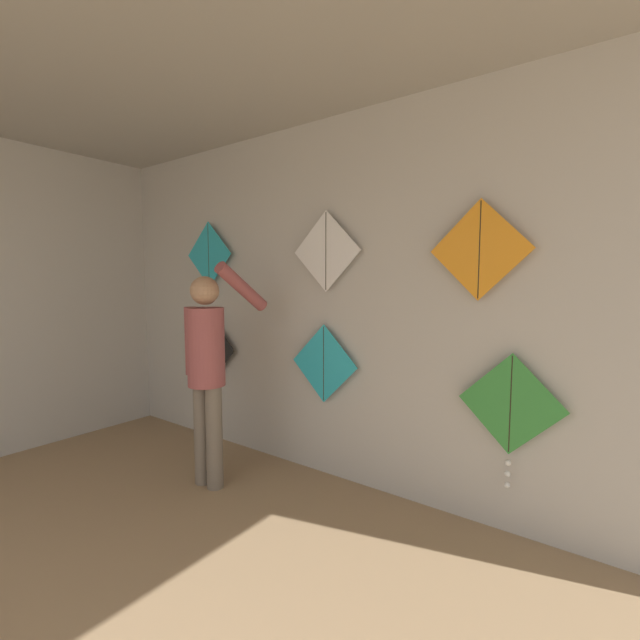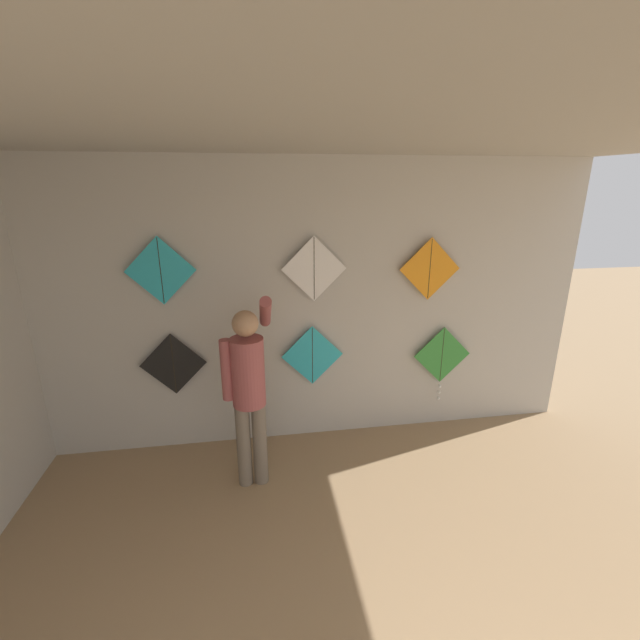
{
  "view_description": "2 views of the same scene",
  "coord_description": "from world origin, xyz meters",
  "views": [
    {
      "loc": [
        2.01,
        1.42,
        1.57
      ],
      "look_at": [
        0.22,
        3.87,
        1.29
      ],
      "focal_mm": 24.0,
      "sensor_mm": 36.0,
      "label": 1
    },
    {
      "loc": [
        -0.47,
        0.2,
        2.55
      ],
      "look_at": [
        0.12,
        3.87,
        1.36
      ],
      "focal_mm": 24.0,
      "sensor_mm": 36.0,
      "label": 2
    }
  ],
  "objects": [
    {
      "name": "kite_3",
      "position": [
        -1.27,
        4.11,
        1.82
      ],
      "size": [
        0.62,
        0.01,
        0.62
      ],
      "color": "#28B2C6"
    },
    {
      "name": "kite_5",
      "position": [
        1.24,
        4.11,
        1.75
      ],
      "size": [
        0.62,
        0.01,
        0.62
      ],
      "color": "orange"
    },
    {
      "name": "kite_4",
      "position": [
        0.1,
        4.11,
        1.79
      ],
      "size": [
        0.62,
        0.01,
        0.62
      ],
      "color": "white"
    },
    {
      "name": "ceiling_slab",
      "position": [
        0.0,
        2.08,
        2.82
      ],
      "size": [
        5.73,
        4.97,
        0.04
      ],
      "primitive_type": "cube",
      "color": "#A8A399"
    },
    {
      "name": "kite_1",
      "position": [
        0.08,
        4.11,
        0.92
      ],
      "size": [
        0.62,
        0.01,
        0.62
      ],
      "color": "#28B2C6"
    },
    {
      "name": "shopkeeper",
      "position": [
        -0.55,
        3.48,
        0.96
      ],
      "size": [
        0.43,
        0.6,
        1.71
      ],
      "rotation": [
        0.0,
        0.0,
        0.02
      ],
      "color": "#726656",
      "rests_on": "ground"
    },
    {
      "name": "kite_2",
      "position": [
        1.45,
        4.11,
        0.8
      ],
      "size": [
        0.62,
        0.04,
        0.83
      ],
      "color": "#338C38"
    },
    {
      "name": "kite_0",
      "position": [
        -1.26,
        4.11,
        0.92
      ],
      "size": [
        0.62,
        0.01,
        0.62
      ],
      "color": "black"
    },
    {
      "name": "back_panel",
      "position": [
        0.0,
        4.2,
        1.4
      ],
      "size": [
        5.73,
        0.06,
        2.8
      ],
      "primitive_type": "cube",
      "color": "#BCB7AD",
      "rests_on": "ground"
    }
  ]
}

